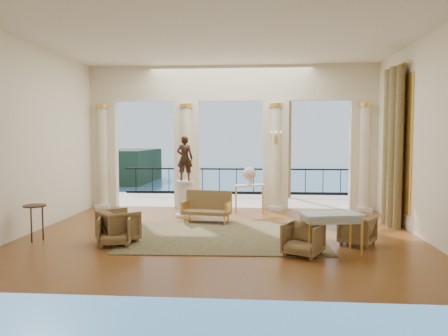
# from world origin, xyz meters

# --- Properties ---
(floor) EXTENTS (9.00, 9.00, 0.00)m
(floor) POSITION_xyz_m (0.00, 0.00, 0.00)
(floor) COLOR #4A260F
(floor) RESTS_ON ground
(room_walls) EXTENTS (9.00, 9.00, 9.00)m
(room_walls) POSITION_xyz_m (0.00, -1.12, 2.88)
(room_walls) COLOR white
(room_walls) RESTS_ON ground
(arcade) EXTENTS (9.00, 0.56, 4.50)m
(arcade) POSITION_xyz_m (-0.00, 3.82, 2.58)
(arcade) COLOR beige
(arcade) RESTS_ON ground
(terrace) EXTENTS (10.00, 3.60, 0.10)m
(terrace) POSITION_xyz_m (0.00, 5.80, -0.05)
(terrace) COLOR #BCB29D
(terrace) RESTS_ON ground
(balustrade) EXTENTS (9.00, 0.06, 1.03)m
(balustrade) POSITION_xyz_m (0.00, 7.40, 0.41)
(balustrade) COLOR black
(balustrade) RESTS_ON terrace
(palm_tree) EXTENTS (2.00, 2.00, 4.50)m
(palm_tree) POSITION_xyz_m (2.00, 6.60, 4.09)
(palm_tree) COLOR #4C3823
(palm_tree) RESTS_ON terrace
(headland) EXTENTS (22.00, 18.00, 6.00)m
(headland) POSITION_xyz_m (-30.00, 70.00, -3.00)
(headland) COLOR black
(headland) RESTS_ON sea
(sea) EXTENTS (160.00, 160.00, 0.00)m
(sea) POSITION_xyz_m (0.00, 60.00, -6.00)
(sea) COLOR #265C84
(sea) RESTS_ON ground
(curtain) EXTENTS (0.33, 1.40, 4.09)m
(curtain) POSITION_xyz_m (4.28, 1.50, 2.02)
(curtain) COLOR brown
(curtain) RESTS_ON ground
(window_frame) EXTENTS (0.04, 1.60, 3.40)m
(window_frame) POSITION_xyz_m (4.47, 1.50, 2.10)
(window_frame) COLOR #EAB54D
(window_frame) RESTS_ON room_walls
(wall_sconce) EXTENTS (0.30, 0.11, 0.33)m
(wall_sconce) POSITION_xyz_m (1.40, 3.51, 2.23)
(wall_sconce) COLOR #EAB54D
(wall_sconce) RESTS_ON arcade
(rug) EXTENTS (4.53, 3.59, 0.02)m
(rug) POSITION_xyz_m (0.10, -0.12, 0.01)
(rug) COLOR #32341A
(rug) RESTS_ON ground
(armchair_a) EXTENTS (0.77, 0.74, 0.68)m
(armchair_a) POSITION_xyz_m (-2.13, -1.12, 0.34)
(armchair_a) COLOR #4F3921
(armchair_a) RESTS_ON ground
(armchair_b) EXTENTS (0.88, 0.86, 0.69)m
(armchair_b) POSITION_xyz_m (1.72, -1.64, 0.35)
(armchair_b) COLOR #4F3921
(armchair_b) RESTS_ON ground
(armchair_c) EXTENTS (0.87, 0.88, 0.68)m
(armchair_c) POSITION_xyz_m (2.94, -0.67, 0.34)
(armchair_c) COLOR #4F3921
(armchair_c) RESTS_ON ground
(armchair_d) EXTENTS (1.02, 1.02, 0.77)m
(armchair_d) POSITION_xyz_m (-2.15, -0.82, 0.38)
(armchair_d) COLOR #4F3921
(armchair_d) RESTS_ON ground
(settee) EXTENTS (1.34, 0.74, 0.84)m
(settee) POSITION_xyz_m (-0.49, 1.51, 0.41)
(settee) COLOR #4F3921
(settee) RESTS_ON ground
(game_table) EXTENTS (1.24, 0.84, 0.78)m
(game_table) POSITION_xyz_m (2.28, -1.38, 0.70)
(game_table) COLOR #93B2BE
(game_table) RESTS_ON ground
(pedestal) EXTENTS (0.57, 0.57, 1.04)m
(pedestal) POSITION_xyz_m (-1.22, 2.27, 0.50)
(pedestal) COLOR silver
(pedestal) RESTS_ON ground
(statue) EXTENTS (0.49, 0.35, 1.27)m
(statue) POSITION_xyz_m (-1.22, 2.27, 1.67)
(statue) COLOR black
(statue) RESTS_ON pedestal
(console_table) EXTENTS (0.96, 0.68, 0.85)m
(console_table) POSITION_xyz_m (0.60, 3.05, 0.71)
(console_table) COLOR silver
(console_table) RESTS_ON ground
(urn) EXTENTS (0.40, 0.40, 0.52)m
(urn) POSITION_xyz_m (0.60, 3.05, 1.15)
(urn) COLOR silver
(urn) RESTS_ON console_table
(side_table) EXTENTS (0.49, 0.49, 0.79)m
(side_table) POSITION_xyz_m (-4.00, -0.87, 0.68)
(side_table) COLOR black
(side_table) RESTS_ON ground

